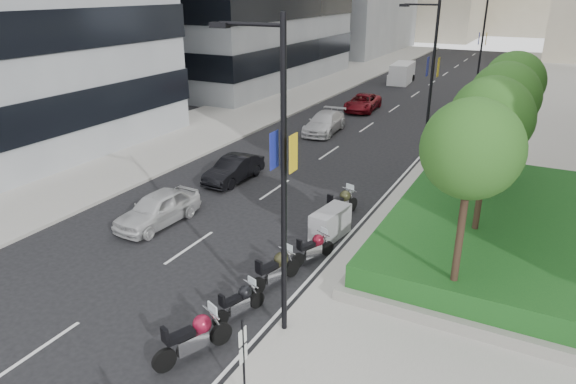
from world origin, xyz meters
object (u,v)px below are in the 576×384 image
Objects in this scene: car_a at (158,209)px; lamp_post_1 at (429,77)px; lamp_post_0 at (278,170)px; motorcycle_3 at (276,269)px; motorcycle_2 at (240,302)px; car_d at (363,103)px; motorcycle_5 at (330,224)px; motorcycle_6 at (341,203)px; car_c at (325,123)px; lamp_post_2 at (480,45)px; delivery_van at (402,74)px; motorcycle_1 at (194,337)px; car_b at (234,169)px; motorcycle_4 at (314,248)px; parking_sign at (243,357)px.

lamp_post_1 is at bearing 61.02° from car_a.
motorcycle_3 is at bearing 120.91° from lamp_post_0.
lamp_post_0 is 4.66× the size of motorcycle_2.
car_a is at bearing 90.14° from motorcycle_3.
car_d reaches higher than motorcycle_3.
motorcycle_5 is 2.26m from motorcycle_6.
lamp_post_2 is at bearing 55.97° from car_c.
delivery_van reaches higher than motorcycle_6.
motorcycle_2 is at bearing -92.32° from lamp_post_2.
motorcycle_6 is 8.00m from car_a.
motorcycle_6 is at bearing -67.85° from car_c.
motorcycle_2 is at bearing -27.80° from car_a.
lamp_post_2 is 3.91× the size of motorcycle_1.
motorcycle_1 is 1.02× the size of motorcycle_6.
lamp_post_0 is 9.73m from motorcycle_6.
lamp_post_1 is 11.62m from motorcycle_5.
motorcycle_2 is 8.47m from motorcycle_6.
car_d is at bearing 29.90° from motorcycle_3.
car_d is at bearing 23.72° from motorcycle_5.
car_c is 22.18m from delivery_van.
motorcycle_2 is 0.40× the size of car_c.
lamp_post_1 is 2.16× the size of car_a.
motorcycle_5 is at bearing -77.12° from car_d.
lamp_post_2 is at bearing 13.85° from motorcycle_6.
car_c reaches higher than car_b.
car_a is 0.87× the size of car_d.
motorcycle_5 is 0.55× the size of car_b.
car_c is 7.83m from car_d.
lamp_post_2 is at bearing 90.00° from lamp_post_1.
car_d reaches higher than motorcycle_4.
parking_sign reaches higher than motorcycle_2.
motorcycle_5 reaches higher than motorcycle_6.
car_c is at bearing 35.20° from motorcycle_2.
parking_sign is 47.32m from delivery_van.
lamp_post_0 is 3.91× the size of motorcycle_1.
motorcycle_3 is 1.03× the size of motorcycle_5.
lamp_post_0 is 1.88× the size of car_d.
lamp_post_1 is 15.83m from car_a.
parking_sign is at bearing -88.12° from lamp_post_1.
motorcycle_2 is (0.11, 2.15, -0.12)m from motorcycle_1.
motorcycle_5 is 7.43m from car_a.
car_a is (-6.75, 4.10, 0.18)m from motorcycle_2.
motorcycle_6 is (-1.46, -8.47, -4.45)m from lamp_post_1.
lamp_post_0 is 7.79m from motorcycle_5.
motorcycle_5 is (-1.06, -28.69, -4.44)m from lamp_post_2.
motorcycle_2 is at bearing 177.42° from lamp_post_0.
motorcycle_1 is at bearing -175.96° from motorcycle_5.
car_d is at bearing 90.90° from car_b.
lamp_post_2 reaches higher than car_a.
lamp_post_2 is 38.18m from parking_sign.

